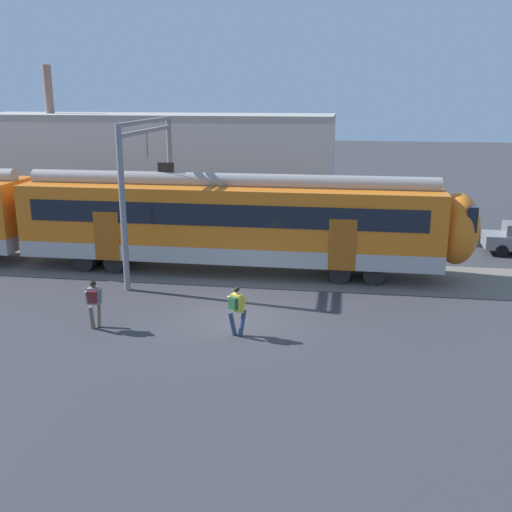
{
  "coord_description": "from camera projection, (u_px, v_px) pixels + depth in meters",
  "views": [
    {
      "loc": [
        3.66,
        -19.22,
        7.67
      ],
      "look_at": [
        0.29,
        2.56,
        1.6
      ],
      "focal_mm": 42.0,
      "sensor_mm": 36.0,
      "label": 1
    }
  ],
  "objects": [
    {
      "name": "commuter_train",
      "position": [
        44.0,
        215.0,
        27.16
      ],
      "size": [
        38.05,
        3.07,
        4.73
      ],
      "color": "#B2ADA8",
      "rests_on": "ground"
    },
    {
      "name": "pedestrian_grey",
      "position": [
        94.0,
        300.0,
        19.82
      ],
      "size": [
        0.54,
        0.69,
        1.67
      ],
      "color": "#6B6051",
      "rests_on": "ground"
    },
    {
      "name": "pedestrian_yellow",
      "position": [
        237.0,
        307.0,
        19.2
      ],
      "size": [
        0.67,
        0.55,
        1.67
      ],
      "color": "navy",
      "rests_on": "ground"
    },
    {
      "name": "catenary_gantry",
      "position": [
        148.0,
        172.0,
        25.87
      ],
      "size": [
        0.24,
        6.64,
        6.53
      ],
      "color": "gray",
      "rests_on": "ground"
    },
    {
      "name": "background_building",
      "position": [
        155.0,
        168.0,
        35.97
      ],
      "size": [
        21.28,
        5.0,
        9.2
      ],
      "color": "beige",
      "rests_on": "ground"
    },
    {
      "name": "ground_plane",
      "position": [
        237.0,
        319.0,
        20.89
      ],
      "size": [
        160.0,
        160.0,
        0.0
      ],
      "primitive_type": "plane",
      "color": "#38383D"
    }
  ]
}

